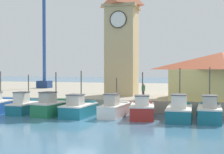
{
  "coord_description": "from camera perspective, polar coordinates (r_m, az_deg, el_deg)",
  "views": [
    {
      "loc": [
        9.09,
        -23.14,
        4.29
      ],
      "look_at": [
        0.08,
        9.2,
        3.5
      ],
      "focal_mm": 50.0,
      "sensor_mm": 36.0,
      "label": 1
    }
  ],
  "objects": [
    {
      "name": "fishing_boat_right_outer",
      "position": [
        27.27,
        17.4,
        -6.12
      ],
      "size": [
        2.05,
        4.6,
        4.5
      ],
      "color": "#196B7F",
      "rests_on": "ground"
    },
    {
      "name": "fishing_boat_left_inner",
      "position": [
        29.9,
        -10.85,
        -5.39
      ],
      "size": [
        2.63,
        4.56,
        4.05
      ],
      "color": "#237A4C",
      "rests_on": "ground"
    },
    {
      "name": "fishing_boat_left_outer",
      "position": [
        32.11,
        -15.58,
        -5.1
      ],
      "size": [
        1.99,
        4.79,
        3.77
      ],
      "color": "#196B7F",
      "rests_on": "ground"
    },
    {
      "name": "port_crane_near",
      "position": [
        53.94,
        -12.21,
        6.97
      ],
      "size": [
        3.12,
        10.27,
        22.44
      ],
      "color": "navy",
      "rests_on": "quay_wharf"
    },
    {
      "name": "fishing_boat_mid_left",
      "position": [
        28.79,
        -6.13,
        -5.77
      ],
      "size": [
        2.31,
        4.41,
        4.19
      ],
      "color": "#196B7F",
      "rests_on": "ground"
    },
    {
      "name": "ground_plane",
      "position": [
        25.23,
        -5.85,
        -8.45
      ],
      "size": [
        300.0,
        300.0,
        0.0
      ],
      "primitive_type": "plane",
      "color": "teal"
    },
    {
      "name": "fishing_boat_right_inner",
      "position": [
        27.28,
        12.21,
        -6.13
      ],
      "size": [
        2.2,
        5.01,
        4.44
      ],
      "color": "#196B7F",
      "rests_on": "ground"
    },
    {
      "name": "dock_worker_near_tower",
      "position": [
        32.82,
        5.76,
        -2.53
      ],
      "size": [
        0.34,
        0.22,
        1.62
      ],
      "color": "#33333D",
      "rests_on": "quay_wharf"
    },
    {
      "name": "warehouse_right",
      "position": [
        34.45,
        19.48,
        0.33
      ],
      "size": [
        10.86,
        7.32,
        4.89
      ],
      "color": "#E5D17A",
      "rests_on": "quay_wharf"
    },
    {
      "name": "clock_tower",
      "position": [
        37.77,
        1.81,
        7.33
      ],
      "size": [
        3.95,
        3.95,
        14.9
      ],
      "color": "tan",
      "rests_on": "quay_wharf"
    },
    {
      "name": "quay_wharf",
      "position": [
        51.29,
        5.33,
        -2.76
      ],
      "size": [
        120.0,
        40.0,
        1.23
      ],
      "primitive_type": "cube",
      "color": "#A89E89",
      "rests_on": "ground"
    },
    {
      "name": "fishing_boat_mid_right",
      "position": [
        27.74,
        5.56,
        -5.99
      ],
      "size": [
        2.62,
        4.4,
        4.07
      ],
      "color": "#AD2823",
      "rests_on": "ground"
    },
    {
      "name": "fishing_boat_center",
      "position": [
        28.59,
        0.43,
        -5.8
      ],
      "size": [
        2.18,
        4.51,
        3.53
      ],
      "color": "silver",
      "rests_on": "ground"
    }
  ]
}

